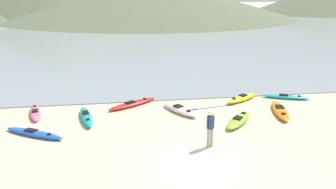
{
  "coord_description": "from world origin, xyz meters",
  "views": [
    {
      "loc": [
        -3.08,
        -11.68,
        6.83
      ],
      "look_at": [
        -0.14,
        8.08,
        0.5
      ],
      "focal_mm": 35.0,
      "sensor_mm": 36.0,
      "label": 1
    }
  ],
  "objects_px": {
    "kayak_on_sand_0": "(86,117)",
    "kayak_on_sand_6": "(132,104)",
    "moored_boat_0": "(262,22)",
    "kayak_on_sand_5": "(242,98)",
    "kayak_on_sand_8": "(286,97)",
    "kayak_on_sand_2": "(34,133)",
    "kayak_on_sand_1": "(280,110)",
    "person_near_foreground": "(210,126)",
    "kayak_on_sand_4": "(239,120)",
    "kayak_on_sand_7": "(35,112)",
    "loose_paddle": "(213,107)",
    "kayak_on_sand_3": "(180,110)"
  },
  "relations": [
    {
      "from": "kayak_on_sand_0",
      "to": "kayak_on_sand_6",
      "type": "relative_size",
      "value": 0.97
    },
    {
      "from": "kayak_on_sand_6",
      "to": "moored_boat_0",
      "type": "height_order",
      "value": "moored_boat_0"
    },
    {
      "from": "kayak_on_sand_5",
      "to": "kayak_on_sand_8",
      "type": "relative_size",
      "value": 0.92
    },
    {
      "from": "kayak_on_sand_0",
      "to": "kayak_on_sand_2",
      "type": "xyz_separation_m",
      "value": [
        -2.37,
        -1.8,
        -0.05
      ]
    },
    {
      "from": "kayak_on_sand_1",
      "to": "person_near_foreground",
      "type": "relative_size",
      "value": 1.92
    },
    {
      "from": "kayak_on_sand_6",
      "to": "kayak_on_sand_2",
      "type": "bearing_deg",
      "value": -143.61
    },
    {
      "from": "kayak_on_sand_5",
      "to": "kayak_on_sand_1",
      "type": "bearing_deg",
      "value": -60.39
    },
    {
      "from": "kayak_on_sand_2",
      "to": "kayak_on_sand_4",
      "type": "distance_m",
      "value": 10.56
    },
    {
      "from": "kayak_on_sand_7",
      "to": "moored_boat_0",
      "type": "relative_size",
      "value": 0.63
    },
    {
      "from": "kayak_on_sand_2",
      "to": "kayak_on_sand_7",
      "type": "relative_size",
      "value": 1.12
    },
    {
      "from": "kayak_on_sand_8",
      "to": "kayak_on_sand_4",
      "type": "bearing_deg",
      "value": -141.98
    },
    {
      "from": "kayak_on_sand_4",
      "to": "person_near_foreground",
      "type": "relative_size",
      "value": 1.5
    },
    {
      "from": "kayak_on_sand_7",
      "to": "moored_boat_0",
      "type": "height_order",
      "value": "moored_boat_0"
    },
    {
      "from": "kayak_on_sand_2",
      "to": "kayak_on_sand_8",
      "type": "distance_m",
      "value": 15.59
    },
    {
      "from": "kayak_on_sand_2",
      "to": "kayak_on_sand_6",
      "type": "height_order",
      "value": "kayak_on_sand_6"
    },
    {
      "from": "kayak_on_sand_6",
      "to": "loose_paddle",
      "type": "relative_size",
      "value": 1.18
    },
    {
      "from": "kayak_on_sand_7",
      "to": "kayak_on_sand_5",
      "type": "bearing_deg",
      "value": 3.07
    },
    {
      "from": "kayak_on_sand_5",
      "to": "moored_boat_0",
      "type": "height_order",
      "value": "moored_boat_0"
    },
    {
      "from": "kayak_on_sand_6",
      "to": "kayak_on_sand_5",
      "type": "bearing_deg",
      "value": -0.35
    },
    {
      "from": "kayak_on_sand_6",
      "to": "kayak_on_sand_8",
      "type": "bearing_deg",
      "value": -0.38
    },
    {
      "from": "kayak_on_sand_2",
      "to": "person_near_foreground",
      "type": "height_order",
      "value": "person_near_foreground"
    },
    {
      "from": "kayak_on_sand_3",
      "to": "moored_boat_0",
      "type": "height_order",
      "value": "moored_boat_0"
    },
    {
      "from": "loose_paddle",
      "to": "kayak_on_sand_2",
      "type": "bearing_deg",
      "value": -164.98
    },
    {
      "from": "kayak_on_sand_2",
      "to": "person_near_foreground",
      "type": "xyz_separation_m",
      "value": [
        8.26,
        -2.46,
        0.89
      ]
    },
    {
      "from": "kayak_on_sand_7",
      "to": "loose_paddle",
      "type": "xyz_separation_m",
      "value": [
        10.48,
        -0.32,
        -0.13
      ]
    },
    {
      "from": "kayak_on_sand_1",
      "to": "kayak_on_sand_5",
      "type": "xyz_separation_m",
      "value": [
        -1.42,
        2.49,
        0.01
      ]
    },
    {
      "from": "kayak_on_sand_5",
      "to": "moored_boat_0",
      "type": "xyz_separation_m",
      "value": [
        22.81,
        48.74,
        0.33
      ]
    },
    {
      "from": "kayak_on_sand_1",
      "to": "kayak_on_sand_2",
      "type": "relative_size",
      "value": 1.04
    },
    {
      "from": "kayak_on_sand_3",
      "to": "kayak_on_sand_8",
      "type": "bearing_deg",
      "value": 11.27
    },
    {
      "from": "moored_boat_0",
      "to": "loose_paddle",
      "type": "xyz_separation_m",
      "value": [
        -25.04,
        -49.75,
        -0.49
      ]
    },
    {
      "from": "kayak_on_sand_4",
      "to": "kayak_on_sand_7",
      "type": "distance_m",
      "value": 11.55
    },
    {
      "from": "kayak_on_sand_3",
      "to": "loose_paddle",
      "type": "height_order",
      "value": "kayak_on_sand_3"
    },
    {
      "from": "kayak_on_sand_6",
      "to": "person_near_foreground",
      "type": "xyz_separation_m",
      "value": [
        3.25,
        -6.15,
        0.88
      ]
    },
    {
      "from": "kayak_on_sand_7",
      "to": "loose_paddle",
      "type": "bearing_deg",
      "value": -1.76
    },
    {
      "from": "moored_boat_0",
      "to": "loose_paddle",
      "type": "height_order",
      "value": "moored_boat_0"
    },
    {
      "from": "moored_boat_0",
      "to": "kayak_on_sand_1",
      "type": "bearing_deg",
      "value": -112.67
    },
    {
      "from": "moored_boat_0",
      "to": "person_near_foreground",
      "type": "bearing_deg",
      "value": -115.91
    },
    {
      "from": "kayak_on_sand_0",
      "to": "kayak_on_sand_7",
      "type": "height_order",
      "value": "kayak_on_sand_0"
    },
    {
      "from": "kayak_on_sand_6",
      "to": "kayak_on_sand_1",
      "type": "bearing_deg",
      "value": -16.61
    },
    {
      "from": "kayak_on_sand_8",
      "to": "loose_paddle",
      "type": "relative_size",
      "value": 1.08
    },
    {
      "from": "kayak_on_sand_3",
      "to": "kayak_on_sand_7",
      "type": "relative_size",
      "value": 0.99
    },
    {
      "from": "kayak_on_sand_2",
      "to": "kayak_on_sand_5",
      "type": "relative_size",
      "value": 1.19
    },
    {
      "from": "loose_paddle",
      "to": "kayak_on_sand_6",
      "type": "bearing_deg",
      "value": 167.85
    },
    {
      "from": "kayak_on_sand_0",
      "to": "kayak_on_sand_7",
      "type": "bearing_deg",
      "value": 158.46
    },
    {
      "from": "kayak_on_sand_2",
      "to": "kayak_on_sand_0",
      "type": "bearing_deg",
      "value": 37.21
    },
    {
      "from": "kayak_on_sand_4",
      "to": "kayak_on_sand_2",
      "type": "bearing_deg",
      "value": -179.85
    },
    {
      "from": "kayak_on_sand_1",
      "to": "kayak_on_sand_4",
      "type": "bearing_deg",
      "value": -158.98
    },
    {
      "from": "kayak_on_sand_8",
      "to": "loose_paddle",
      "type": "xyz_separation_m",
      "value": [
        -5.29,
        -0.98,
        -0.11
      ]
    },
    {
      "from": "kayak_on_sand_1",
      "to": "kayak_on_sand_8",
      "type": "distance_m",
      "value": 2.97
    },
    {
      "from": "kayak_on_sand_1",
      "to": "kayak_on_sand_3",
      "type": "relative_size",
      "value": 1.17
    }
  ]
}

